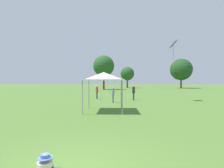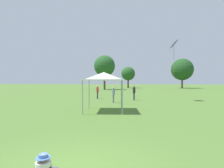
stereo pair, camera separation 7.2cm
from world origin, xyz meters
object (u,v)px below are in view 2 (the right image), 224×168
object	(u,v)px
distant_tree_0	(128,74)
distant_tree_1	(182,69)
seated_toddler	(44,168)
person_standing_3	(134,91)
kite_3	(174,45)
distant_tree_2	(105,66)
canopy_tent	(104,77)
person_standing_2	(97,91)
person_standing_1	(113,93)

from	to	relation	value
distant_tree_0	distant_tree_1	bearing A→B (deg)	0.29
seated_toddler	person_standing_3	bearing A→B (deg)	80.90
person_standing_3	kite_3	distance (m)	6.95
seated_toddler	distant_tree_1	world-z (taller)	distant_tree_1
seated_toddler	distant_tree_1	size ratio (longest dim) A/B	0.06
kite_3	distant_tree_2	size ratio (longest dim) A/B	0.72
canopy_tent	distant_tree_1	xyz separation A→B (m)	(17.31, 49.45, 3.78)
person_standing_2	person_standing_3	bearing A→B (deg)	-134.61
seated_toddler	distant_tree_2	xyz separation A→B (m)	(-7.15, 44.02, 6.34)
person_standing_2	canopy_tent	bearing A→B (deg)	162.71
seated_toddler	distant_tree_1	xyz separation A→B (m)	(16.90, 58.56, 6.14)
canopy_tent	kite_3	world-z (taller)	kite_3
person_standing_1	seated_toddler	bearing A→B (deg)	-165.58
person_standing_1	distant_tree_0	world-z (taller)	distant_tree_0
person_standing_1	person_standing_3	bearing A→B (deg)	-22.82
distant_tree_2	kite_3	bearing A→B (deg)	-63.79
person_standing_1	distant_tree_1	distance (m)	47.81
person_standing_2	distant_tree_0	xyz separation A→B (m)	(1.62, 40.31, 4.03)
person_standing_2	distant_tree_2	xyz separation A→B (m)	(-4.11, 25.87, 5.53)
person_standing_3	distant_tree_2	bearing A→B (deg)	83.32
seated_toddler	distant_tree_2	distance (m)	45.05
person_standing_3	canopy_tent	size ratio (longest dim) A/B	0.53
person_standing_3	canopy_tent	distance (m)	8.52
person_standing_2	canopy_tent	xyz separation A→B (m)	(2.63, -9.04, 1.55)
person_standing_1	distant_tree_2	size ratio (longest dim) A/B	0.18
person_standing_3	distant_tree_0	xyz separation A→B (m)	(-3.06, 41.23, 4.02)
person_standing_2	seated_toddler	bearing A→B (deg)	156.01
distant_tree_1	distant_tree_2	size ratio (longest dim) A/B	1.06
person_standing_3	canopy_tent	xyz separation A→B (m)	(-2.05, -8.13, 1.54)
canopy_tent	person_standing_2	bearing A→B (deg)	106.22
distant_tree_1	seated_toddler	bearing A→B (deg)	-106.10
person_standing_1	distant_tree_2	xyz separation A→B (m)	(-6.71, 29.69, 5.56)
person_standing_1	canopy_tent	distance (m)	5.45
person_standing_1	distant_tree_1	world-z (taller)	distant_tree_1
distant_tree_1	distant_tree_2	world-z (taller)	distant_tree_1
person_standing_1	kite_3	bearing A→B (deg)	-54.84
person_standing_3	distant_tree_2	world-z (taller)	distant_tree_2
person_standing_1	distant_tree_1	size ratio (longest dim) A/B	0.17
kite_3	distant_tree_0	world-z (taller)	distant_tree_0
kite_3	distant_tree_0	size ratio (longest dim) A/B	0.92
person_standing_2	kite_3	xyz separation A→B (m)	(9.17, -1.10, 5.31)
canopy_tent	distant_tree_0	bearing A→B (deg)	91.17
person_standing_2	distant_tree_1	bearing A→B (deg)	-59.78
distant_tree_0	distant_tree_2	size ratio (longest dim) A/B	0.79
seated_toddler	person_standing_1	bearing A→B (deg)	88.06
kite_3	distant_tree_1	bearing A→B (deg)	-158.32
kite_3	distant_tree_2	bearing A→B (deg)	-117.57
distant_tree_1	distant_tree_2	bearing A→B (deg)	-148.85
seated_toddler	distant_tree_0	xyz separation A→B (m)	(-1.42, 58.46, 4.84)
canopy_tent	distant_tree_2	size ratio (longest dim) A/B	0.35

